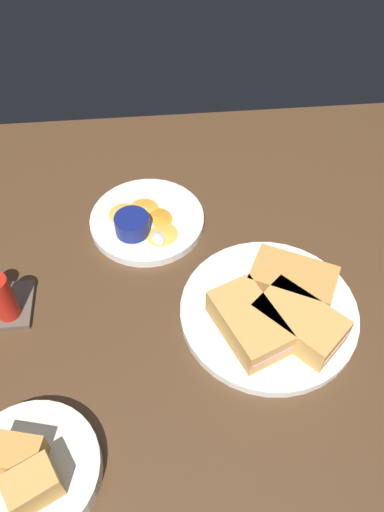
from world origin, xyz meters
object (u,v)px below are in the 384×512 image
(ramekin_dark_sauce, at_px, (300,284))
(ramekin_light_gravy, at_px, (132,224))
(condiment_caddy, at_px, (0,298))
(bread_basket_rear, at_px, (30,472))
(sandwich_half_near, at_px, (249,323))
(spoon_by_dark_ramekin, at_px, (277,307))
(sandwich_half_far, at_px, (299,322))
(sandwich_half_extra, at_px, (292,281))
(plate_chips_companion, at_px, (147,220))
(plate_sandwich_main, at_px, (269,313))
(spoon_by_gravy_ramekin, at_px, (156,233))

(ramekin_dark_sauce, height_order, ramekin_light_gravy, same)
(ramekin_dark_sauce, xyz_separation_m, condiment_caddy, (0.02, 0.47, -0.00))
(bread_basket_rear, bearing_deg, sandwich_half_near, -59.54)
(spoon_by_dark_ramekin, distance_m, condiment_caddy, 0.43)
(ramekin_dark_sauce, relative_size, ramekin_light_gravy, 1.05)
(bread_basket_rear, distance_m, condiment_caddy, 0.28)
(ramekin_light_gravy, bearing_deg, sandwich_half_far, -133.02)
(sandwich_half_extra, height_order, ramekin_dark_sauce, sandwich_half_extra)
(ramekin_dark_sauce, height_order, bread_basket_rear, bread_basket_rear)
(spoon_by_dark_ramekin, distance_m, plate_chips_companion, 0.29)
(sandwich_half_far, distance_m, sandwich_half_extra, 0.08)
(sandwich_half_far, bearing_deg, plate_sandwich_main, 40.46)
(spoon_by_dark_ramekin, bearing_deg, sandwich_half_far, -151.33)
(sandwich_half_far, bearing_deg, condiment_caddy, 78.59)
(ramekin_dark_sauce, height_order, condiment_caddy, condiment_caddy)
(sandwich_half_extra, relative_size, condiment_caddy, 1.58)
(sandwich_half_near, relative_size, bread_basket_rear, 0.83)
(sandwich_half_far, height_order, ramekin_light_gravy, sandwich_half_far)
(condiment_caddy, bearing_deg, sandwich_half_far, -101.41)
(plate_sandwich_main, xyz_separation_m, sandwich_half_extra, (0.03, -0.04, 0.03))
(ramekin_dark_sauce, bearing_deg, sandwich_half_far, 165.32)
(plate_chips_companion, bearing_deg, ramekin_dark_sauce, -128.00)
(ramekin_light_gravy, bearing_deg, sandwich_half_extra, -121.41)
(spoon_by_dark_ramekin, relative_size, ramekin_light_gravy, 1.42)
(sandwich_half_extra, relative_size, bread_basket_rear, 0.84)
(plate_chips_companion, xyz_separation_m, ramekin_light_gravy, (-0.03, 0.03, 0.03))
(ramekin_light_gravy, bearing_deg, spoon_by_gravy_ramekin, -106.79)
(sandwich_half_far, xyz_separation_m, ramekin_light_gravy, (0.23, 0.25, -0.01))
(sandwich_half_near, relative_size, ramekin_light_gravy, 2.42)
(bread_basket_rear, bearing_deg, sandwich_half_far, -65.47)
(bread_basket_rear, bearing_deg, spoon_by_dark_ramekin, -58.90)
(plate_chips_companion, relative_size, ramekin_light_gravy, 3.38)
(sandwich_half_extra, bearing_deg, condiment_caddy, 88.00)
(plate_sandwich_main, bearing_deg, ramekin_light_gravy, 48.22)
(ramekin_dark_sauce, xyz_separation_m, plate_chips_companion, (0.19, 0.24, -0.03))
(sandwich_half_far, bearing_deg, sandwich_half_near, 85.46)
(plate_chips_companion, height_order, condiment_caddy, condiment_caddy)
(ramekin_dark_sauce, height_order, spoon_by_dark_ramekin, ramekin_dark_sauce)
(ramekin_dark_sauce, distance_m, spoon_by_gravy_ramekin, 0.27)
(plate_sandwich_main, relative_size, ramekin_light_gravy, 4.57)
(spoon_by_dark_ramekin, height_order, spoon_by_gravy_ramekin, same)
(sandwich_half_extra, bearing_deg, sandwich_half_far, 175.46)
(plate_chips_companion, bearing_deg, plate_sandwich_main, -139.94)
(plate_sandwich_main, relative_size, bread_basket_rear, 1.57)
(bread_basket_rear, bearing_deg, plate_sandwich_main, -58.23)
(sandwich_half_near, height_order, ramekin_dark_sauce, sandwich_half_near)
(spoon_by_dark_ramekin, height_order, plate_chips_companion, spoon_by_dark_ramekin)
(sandwich_half_near, relative_size, sandwich_half_extra, 0.99)
(plate_sandwich_main, bearing_deg, ramekin_dark_sauce, -58.54)
(plate_sandwich_main, xyz_separation_m, spoon_by_gravy_ramekin, (0.18, 0.17, 0.01))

